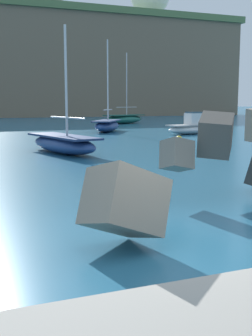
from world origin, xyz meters
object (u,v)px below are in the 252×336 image
at_px(boat_far_left, 124,119).
at_px(boat_mid_right, 191,127).
at_px(boat_mid_left, 107,125).
at_px(mooring_buoy_middle, 179,139).
at_px(boat_near_left, 63,143).
at_px(station_building_central, 25,5).
at_px(station_building_west, 45,15).

bearing_deg(boat_far_left, boat_mid_right, -94.32).
bearing_deg(boat_mid_right, boat_mid_left, 134.81).
height_order(boat_mid_left, mooring_buoy_middle, boat_mid_left).
relative_size(boat_near_left, station_building_central, 0.88).
relative_size(boat_far_left, mooring_buoy_middle, 18.73).
xyz_separation_m(boat_mid_right, boat_far_left, (1.35, 17.86, 0.03)).
distance_m(boat_near_left, station_building_central, 75.57).
bearing_deg(mooring_buoy_middle, boat_near_left, -160.04).
height_order(boat_mid_left, station_building_west, station_building_west).
distance_m(boat_mid_left, station_building_central, 61.17).
distance_m(boat_mid_left, mooring_buoy_middle, 11.52).
bearing_deg(mooring_buoy_middle, boat_far_left, 76.32).
bearing_deg(mooring_buoy_middle, station_building_west, 84.15).
bearing_deg(boat_mid_left, station_building_west, 82.46).
xyz_separation_m(boat_near_left, boat_far_left, (14.08, 27.03, 0.08)).
distance_m(boat_far_left, mooring_buoy_middle, 24.75).
bearing_deg(boat_near_left, boat_mid_right, 35.77).
xyz_separation_m(boat_mid_right, station_building_west, (3.36, 70.46, 21.24)).
relative_size(boat_near_left, station_building_west, 0.88).
distance_m(boat_mid_right, station_building_west, 73.67).
height_order(boat_far_left, mooring_buoy_middle, boat_far_left).
distance_m(boat_near_left, boat_mid_right, 15.69).
relative_size(boat_mid_right, station_building_west, 0.65).
height_order(boat_mid_right, station_building_central, station_building_central).
bearing_deg(boat_far_left, mooring_buoy_middle, -103.68).
distance_m(station_building_west, station_building_central, 9.77).
height_order(boat_mid_right, station_building_west, station_building_west).
bearing_deg(boat_near_left, station_building_west, 78.58).
xyz_separation_m(boat_far_left, station_building_central, (-3.70, 44.67, 21.41)).
bearing_deg(station_building_central, boat_far_left, -85.27).
bearing_deg(boat_mid_right, mooring_buoy_middle, -126.07).
bearing_deg(mooring_buoy_middle, boat_mid_left, 93.81).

